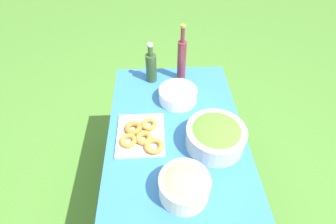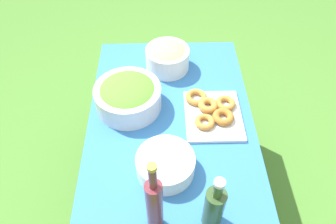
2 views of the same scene
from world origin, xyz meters
name	(u,v)px [view 1 (image 1 of 2)]	position (x,y,z in m)	size (l,w,h in m)	color
ground_plane	(174,195)	(0.00, 0.00, 0.00)	(14.00, 14.00, 0.00)	#477A2D
picnic_table	(176,143)	(0.00, 0.00, 0.64)	(1.20, 0.76, 0.76)	#2D6BB2
salad_bowl	(216,135)	(-0.11, -0.20, 0.83)	(0.31, 0.31, 0.14)	silver
pasta_bowl	(184,185)	(-0.39, -0.01, 0.83)	(0.23, 0.23, 0.14)	white
donut_platter	(141,135)	(-0.04, 0.19, 0.78)	(0.33, 0.28, 0.05)	silver
plate_stack	(178,95)	(0.25, -0.03, 0.80)	(0.24, 0.24, 0.08)	white
olive_oil_bottle	(151,67)	(0.47, 0.13, 0.86)	(0.07, 0.07, 0.28)	#2D4723
wine_bottle	(182,59)	(0.48, -0.07, 0.91)	(0.06, 0.06, 0.39)	maroon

